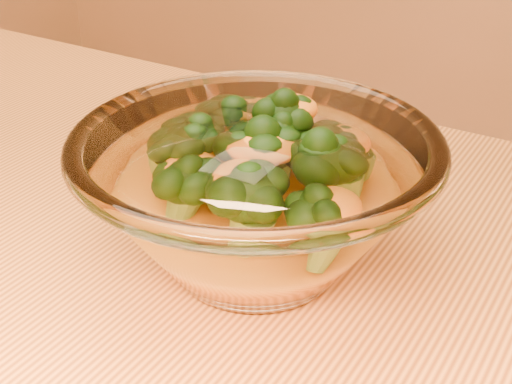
% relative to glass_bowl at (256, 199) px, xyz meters
% --- Properties ---
extents(glass_bowl, '(0.24, 0.24, 0.10)m').
position_rel_glass_bowl_xyz_m(glass_bowl, '(0.00, 0.00, 0.00)').
color(glass_bowl, white).
rests_on(glass_bowl, table).
extents(cheese_sauce, '(0.14, 0.14, 0.04)m').
position_rel_glass_bowl_xyz_m(cheese_sauce, '(0.00, 0.00, -0.02)').
color(cheese_sauce, orange).
rests_on(cheese_sauce, glass_bowl).
extents(broccoli_heap, '(0.15, 0.14, 0.08)m').
position_rel_glass_bowl_xyz_m(broccoli_heap, '(-0.01, 0.01, 0.02)').
color(broccoli_heap, black).
rests_on(broccoli_heap, cheese_sauce).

